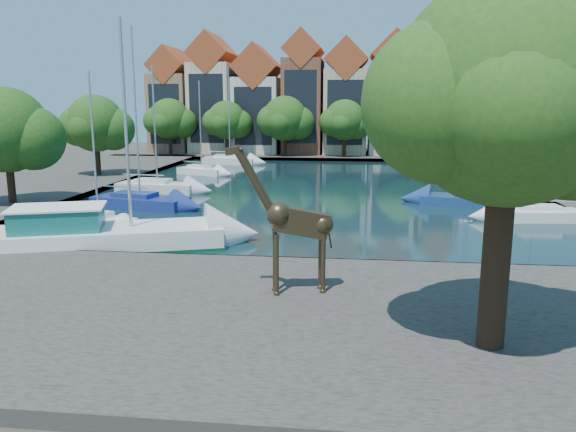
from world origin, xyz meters
The scene contains 32 objects.
ground centered at (0.00, 0.00, 0.00)m, with size 160.00×160.00×0.00m, color #38332B.
water_basin centered at (0.00, 24.00, 0.04)m, with size 38.00×50.00×0.08m, color black.
near_quay centered at (0.00, -7.00, 0.25)m, with size 50.00×14.00×0.50m, color #49453F.
far_quay centered at (0.00, 56.00, 0.25)m, with size 60.00×16.00×0.50m, color #49453F.
left_quay centered at (-25.00, 24.00, 0.25)m, with size 14.00×52.00×0.50m, color #49453F.
plane_tree centered at (7.62, -9.01, 7.67)m, with size 8.32×6.40×10.62m.
townhouse_west_end centered at (-23.00, 55.99, 7.36)m, with size 5.44×9.18×14.93m.
townhouse_west_mid centered at (-17.00, 55.99, 8.23)m, with size 5.94×9.18×16.79m.
townhouse_west_inner centered at (-10.50, 55.99, 7.35)m, with size 6.43×9.18×15.15m.
townhouse_center centered at (-4.00, 55.99, 8.36)m, with size 5.44×9.18×16.93m.
townhouse_east_inner centered at (2.00, 55.99, 7.73)m, with size 5.94×9.18×15.79m.
townhouse_east_mid centered at (8.50, 55.99, 8.10)m, with size 6.43×9.18×16.65m.
townhouse_east_end centered at (15.00, 55.99, 7.11)m, with size 5.44×9.18×14.43m.
far_tree_far_west centered at (-21.90, 50.49, 5.18)m, with size 7.28×5.60×7.68m.
far_tree_west centered at (-13.91, 50.49, 5.08)m, with size 6.76×5.20×7.36m.
far_tree_mid_west centered at (-5.89, 50.49, 5.29)m, with size 7.80×6.00×8.00m.
far_tree_mid_east centered at (2.10, 50.49, 5.13)m, with size 7.02×5.40×7.52m.
far_tree_east centered at (10.11, 50.49, 5.24)m, with size 7.54×5.80×7.84m.
far_tree_far_east centered at (18.09, 50.49, 5.08)m, with size 6.76×5.20×7.36m.
side_tree_left_near centered at (-20.89, 11.99, 5.49)m, with size 7.80×6.00×8.20m.
side_tree_left_far centered at (-21.90, 27.99, 5.38)m, with size 7.28×5.60×7.88m.
giraffe_statue centered at (1.13, -4.91, 3.24)m, with size 3.87×1.40×5.59m.
motorsailer centered at (-9.97, 1.87, 0.97)m, with size 12.76×7.36×11.63m.
sailboat_left_a centered at (-12.00, 6.60, 0.64)m, with size 5.22×3.50×9.29m.
sailboat_left_b centered at (-12.00, 13.39, 0.70)m, with size 7.29×3.79×12.61m.
sailboat_left_c centered at (-13.28, 20.63, 0.67)m, with size 7.09×3.17×10.52m.
sailboat_left_d centered at (-12.68, 32.58, 0.64)m, with size 5.59×3.67×9.73m.
sailboat_left_e centered at (-12.00, 43.31, 0.71)m, with size 6.88×3.34×11.79m.
sailboat_right_a centered at (15.00, 12.04, 0.62)m, with size 6.03×2.61×9.35m.
sailboat_right_b centered at (12.00, 17.37, 0.58)m, with size 7.45×3.71×9.87m.
sailboat_right_c centered at (15.00, 33.61, 0.70)m, with size 5.79×2.90×11.84m.
sailboat_right_d centered at (15.00, 39.98, 0.67)m, with size 4.99×2.19×9.90m.
Camera 1 is at (3.36, -25.19, 7.59)m, focal length 35.00 mm.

